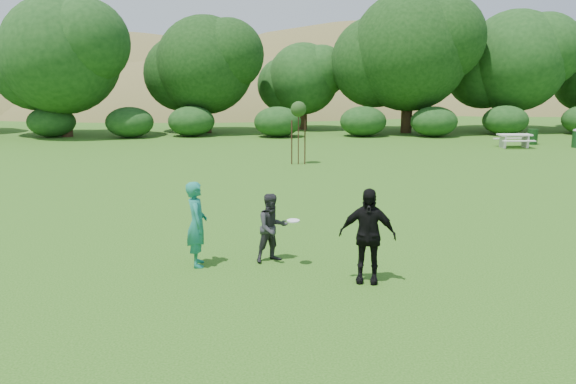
% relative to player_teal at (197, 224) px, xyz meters
% --- Properties ---
extents(ground, '(120.00, 120.00, 0.00)m').
position_rel_player_teal_xyz_m(ground, '(2.09, -0.71, -0.91)').
color(ground, '#19470C').
rests_on(ground, ground).
extents(player_teal, '(0.53, 0.72, 1.83)m').
position_rel_player_teal_xyz_m(player_teal, '(0.00, 0.00, 0.00)').
color(player_teal, '#1A7665').
rests_on(player_teal, ground).
extents(player_grey, '(0.90, 0.82, 1.51)m').
position_rel_player_teal_xyz_m(player_grey, '(1.60, 0.17, -0.16)').
color(player_grey, '#28282B').
rests_on(player_grey, ground).
extents(player_black, '(1.19, 0.73, 1.89)m').
position_rel_player_teal_xyz_m(player_black, '(3.41, -1.19, 0.03)').
color(player_black, black).
rests_on(player_black, ground).
extents(trash_can_near, '(0.60, 0.60, 0.90)m').
position_rel_player_teal_xyz_m(trash_can_near, '(17.64, 20.20, -0.46)').
color(trash_can_near, '#143815').
rests_on(trash_can_near, ground).
extents(frisbee, '(0.27, 0.27, 0.03)m').
position_rel_player_teal_xyz_m(frisbee, '(2.04, -0.18, 0.08)').
color(frisbee, white).
rests_on(frisbee, ground).
extents(sapling, '(0.70, 0.70, 2.85)m').
position_rel_player_teal_xyz_m(sapling, '(3.32, 13.69, 1.50)').
color(sapling, '#3E2218').
rests_on(sapling, ground).
extents(picnic_table, '(1.80, 1.48, 0.76)m').
position_rel_player_teal_xyz_m(picnic_table, '(15.89, 18.80, -0.40)').
color(picnic_table, beige).
rests_on(picnic_table, ground).
extents(hillside, '(150.00, 72.00, 52.00)m').
position_rel_player_teal_xyz_m(hillside, '(1.53, 67.74, -12.89)').
color(hillside, olive).
rests_on(hillside, ground).
extents(tree_row, '(53.92, 10.38, 9.62)m').
position_rel_player_teal_xyz_m(tree_row, '(5.32, 27.97, 3.96)').
color(tree_row, '#3A2616').
rests_on(tree_row, ground).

